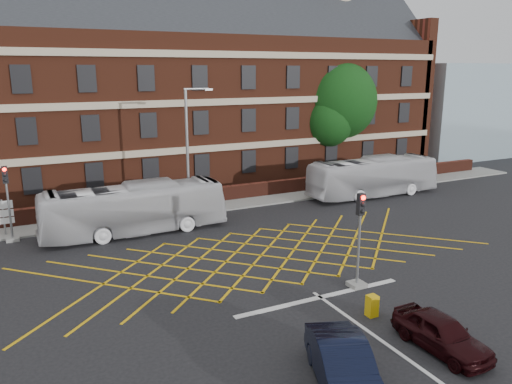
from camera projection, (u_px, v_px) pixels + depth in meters
name	position (u px, v px, depth m)	size (l,w,h in m)	color
ground	(280.00, 269.00, 24.17)	(120.00, 120.00, 0.00)	black
victorian_building	(155.00, 89.00, 41.52)	(51.00, 12.17, 20.40)	#572516
boundary_wall	(191.00, 198.00, 35.33)	(56.00, 0.50, 1.10)	#4A1E13
far_pavement	(196.00, 208.00, 34.58)	(60.00, 3.00, 0.12)	slate
glass_block	(454.00, 110.00, 55.96)	(14.00, 10.00, 10.00)	#99B2BF
box_junction_hatching	(261.00, 255.00, 25.90)	(11.50, 0.12, 0.02)	#CC990C
stop_line	(320.00, 297.00, 21.13)	(8.00, 0.30, 0.02)	silver
centre_line	(437.00, 380.00, 15.48)	(0.15, 14.00, 0.02)	silver
bus_left	(134.00, 209.00, 29.11)	(2.50, 10.68, 2.98)	silver
bus_right	(373.00, 177.00, 37.81)	(2.49, 10.62, 2.96)	silver
car_navy	(344.00, 367.00, 14.95)	(1.55, 4.44, 1.46)	black
car_maroon	(441.00, 333.00, 17.05)	(1.49, 3.71, 1.26)	black
deciduous_tree	(336.00, 107.00, 44.52)	(7.46, 7.14, 10.26)	black
traffic_light_near	(359.00, 249.00, 21.76)	(0.70, 0.70, 4.27)	slate
traffic_light_far	(9.00, 211.00, 27.71)	(0.70, 0.70, 4.27)	slate
street_lamp	(189.00, 176.00, 31.60)	(2.25, 1.00, 8.30)	slate
direction_signs	(3.00, 214.00, 28.49)	(1.10, 0.16, 2.20)	gray
utility_cabinet	(372.00, 306.00, 19.45)	(0.40, 0.38, 0.86)	gold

